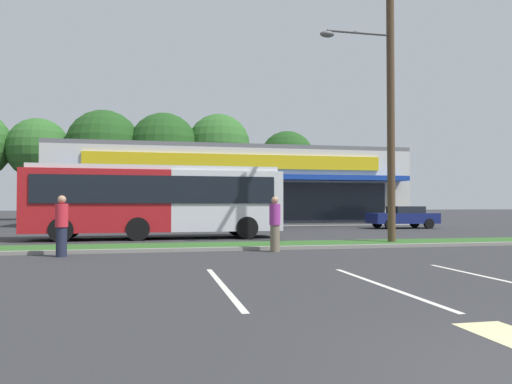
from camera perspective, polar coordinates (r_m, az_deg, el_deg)
name	(u,v)px	position (r m, az deg, el deg)	size (l,w,h in m)	color
grass_median	(258,245)	(17.84, 0.19, -6.25)	(56.00, 2.20, 0.12)	#2D5B23
curb_lip	(265,248)	(16.66, 1.07, -6.59)	(56.00, 0.24, 0.12)	gray
parking_stripe_0	(223,286)	(9.48, -3.91, -10.89)	(0.12, 4.80, 0.01)	silver
parking_stripe_1	(384,286)	(9.75, 14.77, -10.58)	(0.12, 4.80, 0.01)	silver
parking_stripe_2	(497,279)	(11.44, 26.31, -9.11)	(0.12, 4.80, 0.01)	silver
storefront_building	(226,188)	(40.12, -3.52, 0.52)	(26.16, 13.91, 5.83)	beige
tree_left	(38,149)	(51.71, -24.12, 4.62)	(5.91, 5.91, 9.86)	#473323
tree_mid_left	(104,147)	(49.98, -17.38, 5.02)	(7.22, 7.22, 10.73)	#473323
tree_mid	(164,147)	(49.31, -10.75, 5.16)	(6.79, 6.79, 10.59)	#473323
tree_mid_right	(219,146)	(50.14, -4.39, 5.44)	(6.39, 6.39, 10.75)	#473323
tree_right	(287,159)	(50.72, 3.65, 3.91)	(5.68, 5.68, 9.12)	#473323
utility_pole	(388,90)	(19.93, 15.14, 11.50)	(3.03, 2.40, 11.29)	#4C3826
city_bus	(157,200)	(22.48, -11.47, -0.87)	(11.26, 2.89, 3.25)	#AD191E
car_0	(403,217)	(32.75, 16.83, -2.79)	(4.33, 1.96, 1.42)	navy
pedestrian_near_bench	(62,226)	(15.58, -21.78, -3.71)	(0.37, 0.37, 1.82)	#1E2338
pedestrian_by_pole	(275,224)	(16.01, 2.23, -3.76)	(0.36, 0.36, 1.81)	#726651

